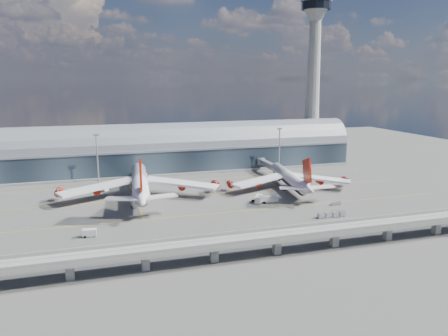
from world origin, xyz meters
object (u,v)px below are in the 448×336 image
object	(u,v)px
airliner_left	(140,183)
cargo_train_0	(111,250)
control_tower	(313,81)
service_truck_0	(134,203)
floodlight_mast_left	(97,158)
cargo_train_1	(331,215)
service_truck_5	(102,188)
service_truck_1	(90,233)
service_truck_3	(259,199)
service_truck_2	(269,199)
airliner_right	(290,179)
service_truck_4	(304,173)
floodlight_mast_right	(279,149)
cargo_train_2	(336,203)

from	to	relation	value
airliner_left	cargo_train_0	bearing A→B (deg)	-99.35
control_tower	airliner_left	size ratio (longest dim) A/B	1.33
airliner_left	service_truck_0	size ratio (longest dim) A/B	11.81
floodlight_mast_left	cargo_train_1	distance (m)	119.52
service_truck_5	cargo_train_1	size ratio (longest dim) A/B	0.58
service_truck_1	service_truck_3	size ratio (longest dim) A/B	0.69
control_tower	service_truck_2	size ratio (longest dim) A/B	12.61
floodlight_mast_left	service_truck_5	size ratio (longest dim) A/B	3.76
airliner_right	service_truck_4	world-z (taller)	airliner_right
control_tower	floodlight_mast_left	xyz separation A→B (m)	(-135.00, -28.00, -38.00)
floodlight_mast_right	service_truck_1	size ratio (longest dim) A/B	5.41
service_truck_3	cargo_train_1	size ratio (longest dim) A/B	0.59
floodlight_mast_left	floodlight_mast_right	size ratio (longest dim) A/B	1.00
control_tower	floodlight_mast_right	world-z (taller)	control_tower
service_truck_2	service_truck_5	bearing A→B (deg)	63.02
control_tower	cargo_train_1	world-z (taller)	control_tower
cargo_train_0	airliner_right	bearing A→B (deg)	-55.83
floodlight_mast_right	service_truck_2	size ratio (longest dim) A/B	3.15
service_truck_0	cargo_train_0	xyz separation A→B (m)	(-11.87, -48.63, -0.53)
floodlight_mast_left	cargo_train_2	xyz separation A→B (m)	(95.74, -68.91, -12.87)
airliner_left	service_truck_0	distance (m)	15.06
service_truck_1	floodlight_mast_right	bearing A→B (deg)	-49.02
floodlight_mast_left	floodlight_mast_right	xyz separation A→B (m)	(100.00, 0.00, 0.00)
control_tower	service_truck_5	distance (m)	149.18
service_truck_1	cargo_train_2	xyz separation A→B (m)	(100.62, 8.89, -0.58)
floodlight_mast_right	service_truck_0	world-z (taller)	floodlight_mast_right
cargo_train_2	airliner_left	bearing A→B (deg)	75.31
control_tower	service_truck_3	size ratio (longest dim) A/B	14.92
floodlight_mast_left	service_truck_5	world-z (taller)	floodlight_mast_left
airliner_right	service_truck_1	distance (m)	101.71
airliner_left	service_truck_0	world-z (taller)	airliner_left
floodlight_mast_right	airliner_right	distance (m)	40.63
airliner_right	service_truck_0	distance (m)	76.01
service_truck_0	service_truck_5	xyz separation A→B (m)	(-11.97, 30.88, 0.26)
control_tower	service_truck_4	xyz separation A→B (m)	(-25.15, -40.52, -50.28)
service_truck_2	floodlight_mast_left	bearing A→B (deg)	55.23
service_truck_1	service_truck_3	distance (m)	73.64
airliner_right	cargo_train_0	bearing A→B (deg)	-138.79
airliner_left	service_truck_2	distance (m)	58.10
service_truck_1	service_truck_5	bearing A→B (deg)	-1.14
airliner_right	service_truck_0	bearing A→B (deg)	-165.73
control_tower	service_truck_0	size ratio (longest dim) A/B	15.71
service_truck_4	cargo_train_1	world-z (taller)	service_truck_4
floodlight_mast_right	cargo_train_0	xyz separation A→B (m)	(-98.69, -94.61, -12.78)
control_tower	floodlight_mast_right	distance (m)	58.76
airliner_right	service_truck_0	size ratio (longest dim) A/B	9.81
cargo_train_2	service_truck_0	bearing A→B (deg)	84.68
airliner_right	service_truck_3	size ratio (longest dim) A/B	9.32
airliner_left	service_truck_2	world-z (taller)	airliner_left
floodlight_mast_left	service_truck_2	size ratio (longest dim) A/B	3.15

